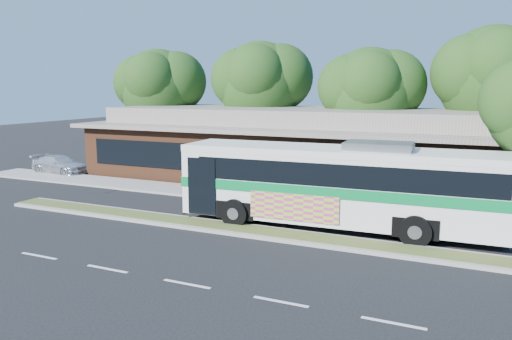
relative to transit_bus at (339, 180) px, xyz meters
The scene contains 11 objects.
ground 4.15m from the transit_bus, 133.05° to the right, with size 120.00×120.00×0.00m, color black.
median_strip 3.76m from the transit_bus, 140.38° to the right, with size 26.00×1.10×0.15m, color #4B5122.
sidewalk 4.91m from the transit_bus, 123.39° to the left, with size 44.00×2.60×0.12m, color gray.
parking_lot 21.85m from the transit_bus, 160.24° to the left, with size 14.00×12.00×0.01m, color black.
plaza_building 10.63m from the transit_bus, 103.45° to the left, with size 33.20×11.20×4.45m.
tree_bg_a 21.49m from the transit_bus, 143.78° to the left, with size 6.47×5.80×8.63m.
tree_bg_b 16.76m from the transit_bus, 123.81° to the left, with size 6.69×6.00×9.00m.
tree_bg_c 13.03m from the transit_bus, 94.89° to the left, with size 6.24×5.60×8.26m.
tree_bg_d 15.40m from the transit_bus, 66.13° to the left, with size 6.91×6.20×9.37m.
transit_bus is the anchor object (origin of this frame).
sedan 21.31m from the transit_bus, 165.97° to the left, with size 1.72×4.22×1.22m, color silver.
Camera 1 is at (7.69, -16.92, 5.78)m, focal length 35.00 mm.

